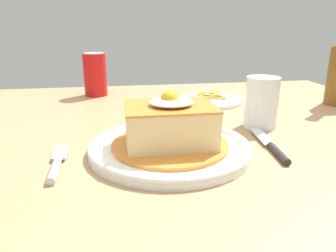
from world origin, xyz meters
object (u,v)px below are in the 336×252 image
object	(u,v)px
knife	(273,148)
drinking_glass	(261,106)
fork	(57,164)
soda_can	(95,75)
side_plate_fries	(211,100)
main_plate	(170,147)

from	to	relation	value
knife	drinking_glass	bearing A→B (deg)	75.69
fork	soda_can	size ratio (longest dim) A/B	1.14
soda_can	side_plate_fries	xyz separation A→B (m)	(0.31, -0.13, -0.06)
knife	side_plate_fries	distance (m)	0.36
main_plate	soda_can	world-z (taller)	soda_can
knife	soda_can	xyz separation A→B (m)	(-0.32, 0.49, 0.06)
main_plate	side_plate_fries	world-z (taller)	main_plate
drinking_glass	side_plate_fries	size ratio (longest dim) A/B	0.62
fork	soda_can	distance (m)	0.51
fork	main_plate	bearing A→B (deg)	10.92
main_plate	side_plate_fries	xyz separation A→B (m)	(0.17, 0.33, -0.00)
main_plate	soda_can	xyz separation A→B (m)	(-0.15, 0.47, 0.05)
main_plate	drinking_glass	size ratio (longest dim) A/B	2.61
main_plate	side_plate_fries	bearing A→B (deg)	63.06
knife	fork	bearing A→B (deg)	-178.40
fork	drinking_glass	bearing A→B (deg)	19.96
main_plate	fork	size ratio (longest dim) A/B	1.94
drinking_glass	fork	bearing A→B (deg)	-160.04
knife	drinking_glass	xyz separation A→B (m)	(0.03, 0.13, 0.04)
main_plate	drinking_glass	distance (m)	0.24
fork	knife	bearing A→B (deg)	1.60
main_plate	side_plate_fries	size ratio (longest dim) A/B	1.61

